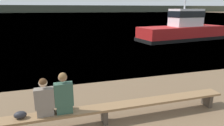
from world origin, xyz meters
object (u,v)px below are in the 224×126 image
Objects in this scene: person_left at (45,99)px; tugboat_red at (182,30)px; bench_main at (104,109)px; shopping_bag at (20,115)px; person_right at (64,95)px.

tugboat_red is (12.67, 12.32, 0.06)m from person_left.
shopping_bag is at bearing 179.67° from bench_main.
tugboat_red is at bearing 47.80° from bench_main.
shopping_bag is (-0.59, 0.01, -0.33)m from person_left.
person_right reaches higher than person_left.
person_left is at bearing 179.69° from person_right.
person_left is 0.46m from person_right.
shopping_bag is 0.03× the size of tugboat_red.
person_right is (-1.03, -0.00, 0.56)m from bench_main.
person_left is at bearing -1.08° from shopping_bag.
person_right is 0.12× the size of tugboat_red.
person_right is at bearing -0.75° from shopping_bag.
tugboat_red is (11.17, 12.32, 0.56)m from bench_main.
bench_main is 0.79× the size of tugboat_red.
tugboat_red reaches higher than person_left.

